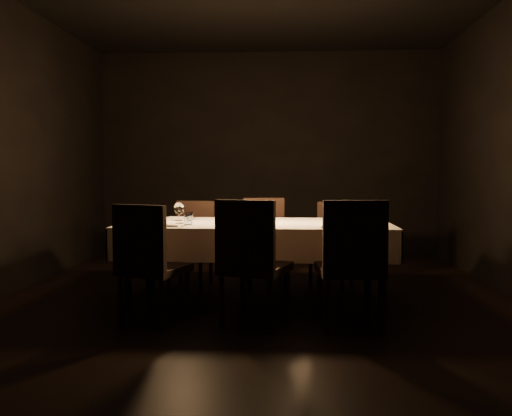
# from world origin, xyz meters

# --- Properties ---
(room) EXTENTS (5.01, 6.01, 3.01)m
(room) POSITION_xyz_m (0.00, 0.00, 1.50)
(room) COLOR black
(room) RESTS_ON ground
(dining_table) EXTENTS (2.52, 1.12, 0.76)m
(dining_table) POSITION_xyz_m (0.00, 0.00, 0.69)
(dining_table) COLOR black
(dining_table) RESTS_ON ground
(chair_near_left) EXTENTS (0.60, 0.60, 0.99)m
(chair_near_left) POSITION_xyz_m (-0.82, -0.83, 0.54)
(chair_near_left) COLOR black
(chair_near_left) RESTS_ON ground
(place_setting_near_left) EXTENTS (0.35, 0.41, 0.19)m
(place_setting_near_left) POSITION_xyz_m (-0.70, -0.22, 0.84)
(place_setting_near_left) COLOR white
(place_setting_near_left) RESTS_ON dining_table
(chair_near_center) EXTENTS (0.63, 0.63, 1.03)m
(chair_near_center) POSITION_xyz_m (0.01, -0.83, 0.56)
(chair_near_center) COLOR black
(chair_near_center) RESTS_ON ground
(place_setting_near_center) EXTENTS (0.32, 0.40, 0.18)m
(place_setting_near_center) POSITION_xyz_m (0.02, -0.22, 0.83)
(place_setting_near_center) COLOR white
(place_setting_near_center) RESTS_ON dining_table
(chair_near_right) EXTENTS (0.54, 0.54, 1.03)m
(chair_near_right) POSITION_xyz_m (0.80, -0.86, 0.56)
(chair_near_right) COLOR black
(chair_near_right) RESTS_ON ground
(place_setting_near_right) EXTENTS (0.31, 0.39, 0.17)m
(place_setting_near_right) POSITION_xyz_m (0.79, -0.22, 0.83)
(place_setting_near_right) COLOR white
(place_setting_near_right) RESTS_ON dining_table
(chair_far_left) EXTENTS (0.51, 0.51, 0.92)m
(chair_far_left) POSITION_xyz_m (-0.75, 0.78, 0.51)
(chair_far_left) COLOR black
(chair_far_left) RESTS_ON ground
(place_setting_far_left) EXTENTS (0.34, 0.40, 0.18)m
(place_setting_far_left) POSITION_xyz_m (-0.76, 0.22, 0.83)
(place_setting_far_left) COLOR white
(place_setting_far_left) RESTS_ON dining_table
(chair_far_center) EXTENTS (0.52, 0.52, 0.95)m
(chair_far_center) POSITION_xyz_m (0.05, 0.79, 0.52)
(chair_far_center) COLOR black
(chair_far_center) RESTS_ON ground
(place_setting_far_center) EXTENTS (0.30, 0.39, 0.17)m
(place_setting_far_center) POSITION_xyz_m (0.07, 0.22, 0.83)
(place_setting_far_center) COLOR white
(place_setting_far_center) RESTS_ON dining_table
(chair_far_right) EXTENTS (0.56, 0.56, 0.90)m
(chair_far_right) POSITION_xyz_m (0.80, 0.84, 0.50)
(chair_far_right) COLOR black
(chair_far_right) RESTS_ON ground
(place_setting_far_right) EXTENTS (0.33, 0.40, 0.18)m
(place_setting_far_right) POSITION_xyz_m (0.96, 0.22, 0.83)
(place_setting_far_right) COLOR white
(place_setting_far_right) RESTS_ON dining_table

